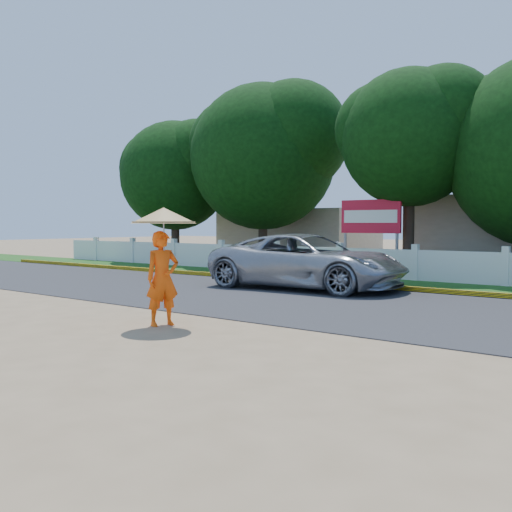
{
  "coord_description": "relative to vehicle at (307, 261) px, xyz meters",
  "views": [
    {
      "loc": [
        7.7,
        -8.05,
        2.02
      ],
      "look_at": [
        0.0,
        2.0,
        1.3
      ],
      "focal_mm": 40.0,
      "sensor_mm": 36.0,
      "label": 1
    }
  ],
  "objects": [
    {
      "name": "fence",
      "position": [
        1.72,
        4.35,
        -0.3
      ],
      "size": [
        40.0,
        0.1,
        1.1
      ],
      "primitive_type": "cube",
      "color": "silver",
      "rests_on": "ground"
    },
    {
      "name": "monk_with_parasol",
      "position": [
        1.15,
        -7.12,
        0.67
      ],
      "size": [
        1.28,
        1.28,
        2.34
      ],
      "color": "#F9540D",
      "rests_on": "ground"
    },
    {
      "name": "building_far",
      "position": [
        -8.28,
        12.15,
        0.55
      ],
      "size": [
        8.0,
        5.0,
        2.8
      ],
      "primitive_type": "cube",
      "color": "#B7AD99",
      "rests_on": "ground"
    },
    {
      "name": "grass_verge",
      "position": [
        1.72,
        2.9,
        -0.84
      ],
      "size": [
        60.0,
        3.5,
        0.03
      ],
      "primitive_type": "cube",
      "color": "#2D601E",
      "rests_on": "ground"
    },
    {
      "name": "ground",
      "position": [
        1.72,
        -6.85,
        -0.85
      ],
      "size": [
        120.0,
        120.0,
        0.0
      ],
      "primitive_type": "plane",
      "color": "#9E8460",
      "rests_on": "ground"
    },
    {
      "name": "billboard",
      "position": [
        -0.55,
        5.44,
        1.29
      ],
      "size": [
        2.5,
        0.13,
        2.95
      ],
      "color": "gray",
      "rests_on": "ground"
    },
    {
      "name": "vehicle",
      "position": [
        0.0,
        0.0,
        0.0
      ],
      "size": [
        6.31,
        3.2,
        1.71
      ],
      "primitive_type": "imported",
      "rotation": [
        0.0,
        0.0,
        1.63
      ],
      "color": "#A2A4AA",
      "rests_on": "ground"
    },
    {
      "name": "curb",
      "position": [
        1.72,
        1.2,
        -0.77
      ],
      "size": [
        40.0,
        0.18,
        0.16
      ],
      "primitive_type": "cube",
      "color": "yellow",
      "rests_on": "ground"
    },
    {
      "name": "road",
      "position": [
        1.72,
        -2.35,
        -0.84
      ],
      "size": [
        60.0,
        7.0,
        0.02
      ],
      "primitive_type": "cube",
      "color": "#38383A",
      "rests_on": "ground"
    }
  ]
}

